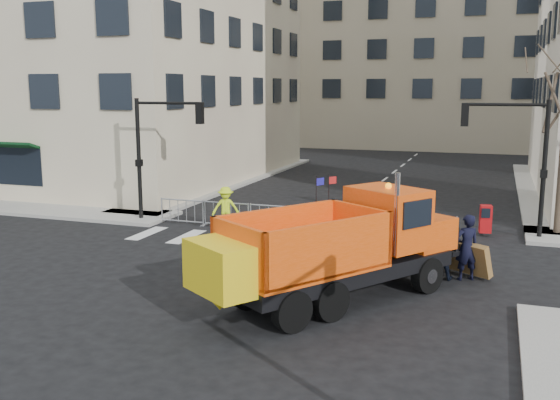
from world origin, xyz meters
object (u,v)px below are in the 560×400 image
(cop_b, at_px, (438,247))
(cop_c, at_px, (406,241))
(plow_truck, at_px, (335,246))
(cop_a, at_px, (467,247))
(newspaper_box, at_px, (486,219))
(worker, at_px, (226,208))

(cop_b, distance_m, cop_c, 1.46)
(plow_truck, bearing_deg, cop_b, -4.21)
(cop_a, xyz_separation_m, newspaper_box, (0.44, 6.27, -0.33))
(plow_truck, xyz_separation_m, newspaper_box, (3.75, 9.55, -0.90))
(cop_c, relative_size, newspaper_box, 1.62)
(worker, height_order, newspaper_box, worker)
(plow_truck, xyz_separation_m, worker, (-6.32, 6.84, -0.59))
(newspaper_box, bearing_deg, plow_truck, -119.97)
(plow_truck, height_order, cop_a, plow_truck)
(plow_truck, distance_m, cop_a, 4.70)
(cop_a, relative_size, newspaper_box, 1.87)
(cop_c, xyz_separation_m, worker, (-7.70, 2.74, 0.12))
(plow_truck, height_order, worker, plow_truck)
(worker, bearing_deg, plow_truck, -72.18)
(cop_b, height_order, newspaper_box, cop_b)
(cop_a, height_order, newspaper_box, cop_a)
(cop_c, bearing_deg, plow_truck, 28.14)
(cop_c, height_order, newspaper_box, cop_c)
(cop_b, xyz_separation_m, cop_c, (-1.09, 0.96, -0.12))
(cop_a, bearing_deg, cop_c, -53.35)
(plow_truck, xyz_separation_m, cop_b, (2.47, 3.13, -0.59))
(cop_a, xyz_separation_m, cop_b, (-0.84, -0.15, -0.02))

